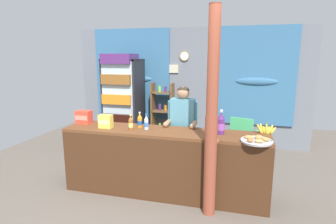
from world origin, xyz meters
The scene contains 16 objects.
ground_plane centered at (0.00, 1.13, 0.00)m, with size 7.35×7.35×0.00m, color #665B51.
back_wall_curtained centered at (-0.01, 2.87, 1.32)m, with size 5.19×0.22×2.56m.
stall_counter centered at (0.13, 0.27, 0.57)m, with size 2.85×0.57×0.94m.
timber_post centered at (0.81, 0.01, 1.20)m, with size 0.17×0.15×2.51m.
drink_fridge centered at (-1.32, 2.25, 1.10)m, with size 0.75×0.74×2.00m.
bottle_shelf_rack centered at (-0.51, 2.55, 0.72)m, with size 0.48×0.28×1.38m.
plastic_lawn_chair centered at (1.22, 1.93, 0.49)m, with size 0.55×0.55×0.86m.
shopkeeper centered at (0.30, 0.83, 0.94)m, with size 0.47×0.42×1.50m.
soda_bottle_grape_soda centered at (0.90, 0.40, 1.08)m, with size 0.10×0.10×0.33m.
soda_bottle_orange_soda centered at (-0.26, 0.46, 1.03)m, with size 0.07×0.07×0.23m.
soda_bottle_iced_tea centered at (-0.34, 0.30, 1.03)m, with size 0.07×0.07×0.22m.
soda_bottle_water centered at (-0.13, 0.38, 1.03)m, with size 0.06×0.06×0.22m.
snack_box_instant_noodle centered at (-0.72, 0.31, 1.03)m, with size 0.19×0.12×0.19m.
snack_box_crackers centered at (-1.18, 0.48, 1.03)m, with size 0.23×0.15×0.20m.
pastry_tray centered at (1.34, 0.16, 0.96)m, with size 0.38×0.38×0.07m.
banana_bunch centered at (1.48, 0.57, 1.00)m, with size 0.27×0.07×0.16m.
Camera 1 is at (1.12, -3.17, 1.95)m, focal length 29.38 mm.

